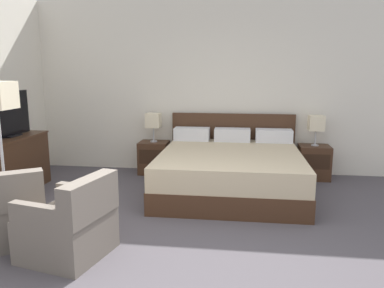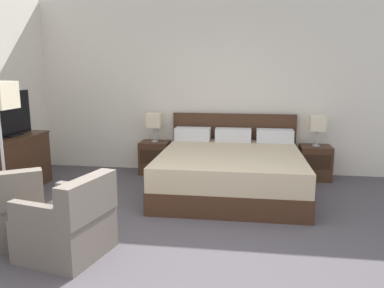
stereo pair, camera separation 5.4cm
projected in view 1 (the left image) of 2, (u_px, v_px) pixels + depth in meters
The scene contains 11 objects.
ground_plane at pixel (175, 272), 3.16m from camera, with size 9.99×9.99×0.00m, color #4C474C.
wall_back at pixel (209, 87), 6.17m from camera, with size 6.99×0.06×2.83m, color silver.
bed at pixel (230, 170), 5.27m from camera, with size 2.00×2.13×0.99m.
nightstand_left at pixel (154, 157), 6.21m from camera, with size 0.47×0.40×0.53m.
nightstand_right at pixel (314, 162), 5.89m from camera, with size 0.47×0.40×0.53m.
table_lamp_left at pixel (153, 121), 6.10m from camera, with size 0.23×0.23×0.47m.
table_lamp_right at pixel (316, 124), 5.77m from camera, with size 0.23×0.23×0.47m.
dresser at pixel (10, 165), 5.15m from camera, with size 0.50×1.30×0.79m.
tv at pixel (9, 115), 5.10m from camera, with size 0.18×0.90×0.62m.
armchair_by_window at pixel (7, 215), 3.67m from camera, with size 0.95×0.95×0.76m.
armchair_companion at pixel (70, 226), 3.40m from camera, with size 0.83×0.82×0.76m.
Camera 1 is at (0.52, -2.86, 1.67)m, focal length 35.00 mm.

